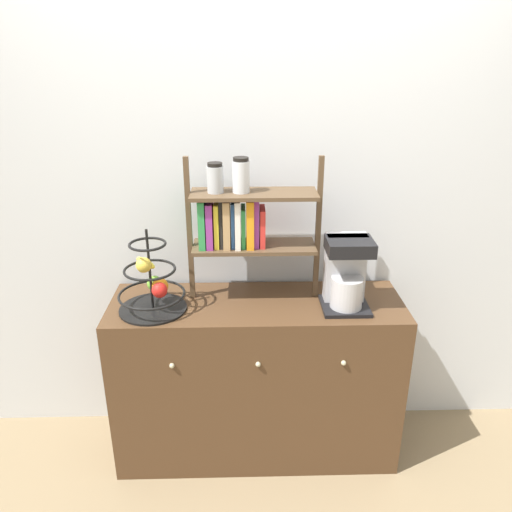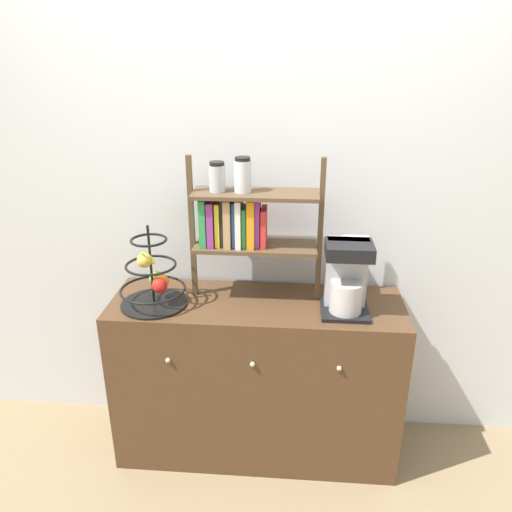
{
  "view_description": "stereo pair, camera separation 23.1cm",
  "coord_description": "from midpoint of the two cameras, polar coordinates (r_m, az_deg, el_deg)",
  "views": [
    {
      "loc": [
        -0.06,
        -1.9,
        2.0
      ],
      "look_at": [
        -0.0,
        0.23,
        1.12
      ],
      "focal_mm": 35.0,
      "sensor_mm": 36.0,
      "label": 1
    },
    {
      "loc": [
        0.17,
        -1.9,
        2.0
      ],
      "look_at": [
        -0.0,
        0.23,
        1.12
      ],
      "focal_mm": 35.0,
      "sensor_mm": 36.0,
      "label": 2
    }
  ],
  "objects": [
    {
      "name": "coffee_maker",
      "position": [
        2.32,
        13.13,
        -2.45
      ],
      "size": [
        0.22,
        0.21,
        0.35
      ],
      "color": "black",
      "rests_on": "sideboard"
    },
    {
      "name": "fruit_stand",
      "position": [
        2.36,
        -8.94,
        -2.83
      ],
      "size": [
        0.31,
        0.31,
        0.4
      ],
      "color": "black",
      "rests_on": "sideboard"
    },
    {
      "name": "ground_plane",
      "position": [
        2.76,
        2.27,
        -24.0
      ],
      "size": [
        12.0,
        12.0,
        0.0
      ],
      "primitive_type": "plane",
      "color": "#847051"
    },
    {
      "name": "sideboard",
      "position": [
        2.64,
        2.65,
        -13.81
      ],
      "size": [
        1.42,
        0.48,
        0.87
      ],
      "color": "#4C331E",
      "rests_on": "ground_plane"
    },
    {
      "name": "shelf_hutch",
      "position": [
        2.32,
        1.03,
        4.41
      ],
      "size": [
        0.63,
        0.2,
        0.69
      ],
      "color": "brown",
      "rests_on": "sideboard"
    },
    {
      "name": "wall_back",
      "position": [
        2.5,
        3.24,
        6.23
      ],
      "size": [
        7.0,
        0.05,
        2.6
      ],
      "primitive_type": "cube",
      "color": "silver",
      "rests_on": "ground_plane"
    }
  ]
}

